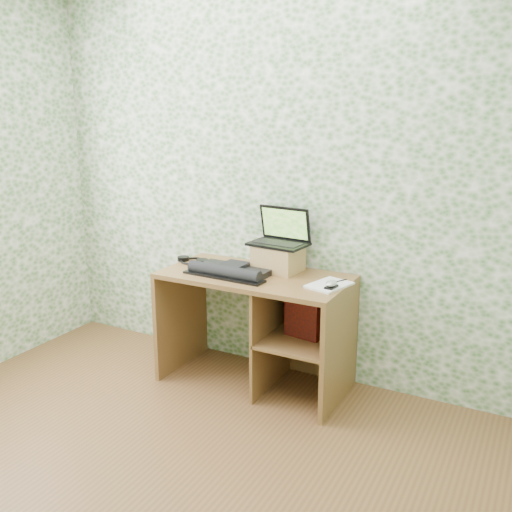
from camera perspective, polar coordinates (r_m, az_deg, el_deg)
The scene contains 10 objects.
wall_back at distance 3.78m, azimuth 2.11°, elevation 7.36°, with size 3.50×3.50×0.00m, color white.
desk at distance 3.70m, azimuth 1.18°, elevation -5.89°, with size 1.20×0.60×0.75m.
riser at distance 3.69m, azimuth 2.23°, elevation -0.21°, with size 0.28×0.24×0.17m, color #A47549.
laptop at distance 3.69m, azimuth 2.51°, elevation 2.05°, with size 0.38×0.28×0.24m.
keyboard at distance 3.62m, azimuth -2.64°, elevation -1.46°, with size 0.56×0.30×0.08m.
headphones at distance 3.93m, azimuth -6.35°, elevation -0.45°, with size 0.24×0.17×0.03m.
notepad at distance 3.42m, azimuth 7.32°, elevation -2.89°, with size 0.19×0.27×0.01m, color silver.
mouse at distance 3.35m, azimuth 7.55°, elevation -2.89°, with size 0.06×0.10×0.03m, color silver.
pen at distance 3.48m, azimuth 8.37°, elevation -2.48°, with size 0.01×0.01×0.12m, color black.
red_box at distance 3.56m, azimuth 4.76°, elevation -5.99°, with size 0.23×0.07×0.28m, color maroon.
Camera 1 is at (1.64, -1.62, 1.80)m, focal length 40.00 mm.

